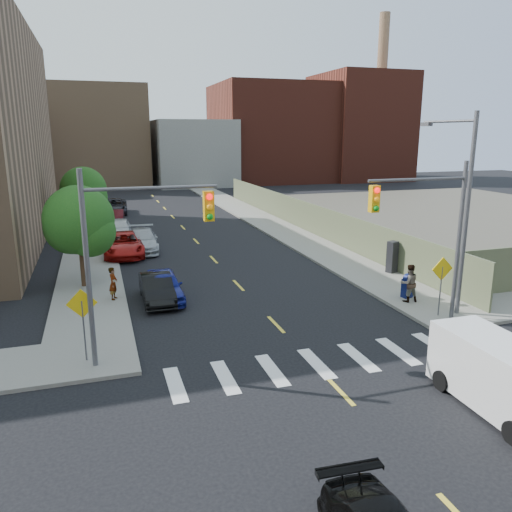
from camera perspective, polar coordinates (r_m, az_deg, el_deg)
ground at (r=15.43m, az=13.03°, el=-18.18°), size 160.00×160.00×0.00m
sidewalk_nw at (r=53.21m, az=-18.37°, el=4.52°), size 3.50×73.00×0.15m
sidewalk_ne at (r=55.22m, az=-2.04°, el=5.54°), size 3.50×73.00×0.15m
fence_north at (r=43.03m, az=5.25°, el=4.68°), size 0.12×44.00×2.50m
gravel_lot at (r=54.59m, az=22.51°, el=4.34°), size 36.00×42.00×0.06m
bg_bldg_midwest at (r=83.11m, az=-17.48°, el=12.87°), size 14.00×16.00×15.00m
bg_bldg_center at (r=82.53m, az=-7.39°, el=11.64°), size 12.00×16.00×10.00m
bg_bldg_east at (r=88.02m, az=1.56°, el=13.84°), size 18.00×18.00×16.00m
bg_bldg_fareast at (r=92.76m, az=11.66°, el=14.19°), size 14.00×16.00×18.00m
smokestack at (r=94.94m, az=14.02°, el=17.08°), size 1.80×1.80×28.00m
signal_nw at (r=17.50m, az=-13.97°, el=1.69°), size 4.59×0.30×7.00m
signal_ne at (r=21.78m, az=19.29°, el=3.67°), size 4.59×0.30×7.00m
streetlight_ne at (r=23.75m, az=22.44°, el=5.88°), size 0.25×3.70×9.00m
warn_sign_nw at (r=18.65m, az=-19.22°, el=-6.04°), size 1.06×0.06×2.83m
warn_sign_ne at (r=23.44m, az=20.45°, el=-2.11°), size 1.06×0.06×2.83m
warn_sign_midwest at (r=31.70m, az=-18.81°, el=2.04°), size 1.06×0.06×2.83m
tree_west_near at (r=27.55m, az=-19.55°, el=3.43°), size 3.66×3.64×5.52m
tree_west_far at (r=42.41m, az=-19.10°, el=6.89°), size 3.66×3.64×5.52m
parked_car_blue at (r=25.17m, az=-10.54°, el=-3.36°), size 1.79×4.34×1.47m
parked_car_black at (r=25.00m, az=-11.26°, el=-3.65°), size 1.44×4.13×1.36m
parked_car_red at (r=34.88m, az=-14.84°, el=1.31°), size 2.86×5.72×1.56m
parked_car_silver at (r=35.96m, az=-12.86°, el=1.76°), size 2.45×5.34×1.51m
parked_car_white at (r=41.04m, az=-15.34°, el=3.08°), size 2.08×4.51×1.50m
parked_car_maroon at (r=47.19m, az=-15.70°, el=4.30°), size 1.69×4.03×1.30m
parked_car_grey at (r=53.28m, az=-15.94°, el=5.47°), size 2.89×5.75×1.56m
cargo_van at (r=16.92m, az=25.93°, el=-12.00°), size 2.00×4.67×2.12m
mailbox at (r=25.83m, az=16.91°, el=-3.29°), size 0.56×0.48×1.21m
payphone at (r=30.10m, az=15.30°, el=-0.10°), size 0.67×0.61×1.85m
pedestrian_west at (r=25.36m, az=-16.00°, el=-3.02°), size 0.56×0.68×1.61m
pedestrian_east at (r=25.12m, az=17.09°, el=-2.98°), size 0.98×0.81×1.85m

